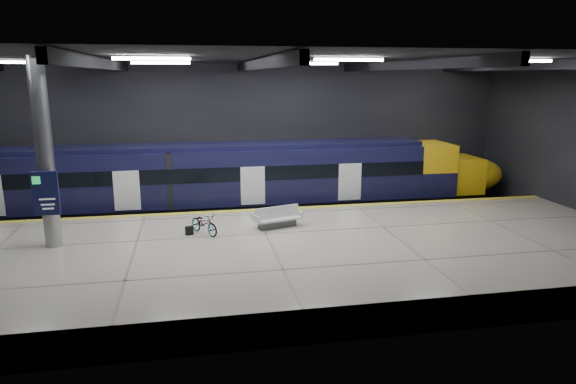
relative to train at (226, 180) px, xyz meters
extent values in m
plane|color=black|center=(1.09, -5.50, -2.06)|extent=(30.00, 30.00, 0.00)
cube|color=black|center=(1.09, 2.50, 1.94)|extent=(30.00, 0.10, 8.00)
cube|color=black|center=(1.09, -13.50, 1.94)|extent=(30.00, 0.10, 8.00)
cube|color=black|center=(1.09, -5.50, 5.94)|extent=(30.00, 16.00, 0.10)
cube|color=black|center=(-4.91, -5.50, 5.69)|extent=(0.25, 16.00, 0.40)
cube|color=black|center=(1.09, -5.50, 5.69)|extent=(0.25, 16.00, 0.40)
cube|color=black|center=(7.09, -5.50, 5.69)|extent=(0.25, 16.00, 0.40)
cube|color=black|center=(13.09, -5.50, 5.69)|extent=(0.25, 16.00, 0.40)
cube|color=white|center=(-2.91, -7.50, 5.82)|extent=(2.60, 0.18, 0.10)
cube|color=white|center=(4.09, -7.50, 5.82)|extent=(2.60, 0.18, 0.10)
cube|color=white|center=(11.09, -7.50, 5.82)|extent=(2.60, 0.18, 0.10)
cube|color=white|center=(-2.91, -1.50, 5.82)|extent=(2.60, 0.18, 0.10)
cube|color=white|center=(4.09, -1.50, 5.82)|extent=(2.60, 0.18, 0.10)
cube|color=white|center=(11.09, -1.50, 5.82)|extent=(2.60, 0.18, 0.10)
cube|color=#BFB5A1|center=(1.09, -8.00, -1.51)|extent=(30.00, 11.00, 1.10)
cube|color=yellow|center=(1.09, -2.75, -0.95)|extent=(30.00, 0.40, 0.01)
cube|color=gray|center=(1.09, -0.72, -1.98)|extent=(30.00, 0.08, 0.16)
cube|color=gray|center=(1.09, 0.72, -1.98)|extent=(30.00, 0.08, 0.16)
cube|color=black|center=(-1.80, 0.00, -1.51)|extent=(24.00, 2.58, 0.80)
cube|color=black|center=(-1.80, 0.00, 0.27)|extent=(24.00, 2.80, 2.75)
cube|color=black|center=(-1.80, 0.00, 1.76)|extent=(24.00, 2.30, 0.24)
cube|color=black|center=(-1.80, -1.41, 0.54)|extent=(24.00, 0.04, 0.70)
cube|color=white|center=(1.20, -1.41, -0.06)|extent=(1.20, 0.05, 1.90)
cube|color=yellow|center=(11.20, 0.00, 0.27)|extent=(2.00, 2.80, 2.75)
ellipsoid|color=yellow|center=(13.80, 0.00, -0.21)|extent=(3.60, 2.52, 1.90)
cube|color=black|center=(11.50, 0.00, 0.44)|extent=(1.60, 2.38, 0.80)
cube|color=#595B60|center=(1.70, -5.68, -0.81)|extent=(1.65, 0.92, 0.29)
cube|color=silver|center=(1.70, -5.68, -0.59)|extent=(2.12, 1.36, 0.08)
cube|color=silver|center=(1.70, -5.68, -0.31)|extent=(1.91, 0.64, 0.49)
cube|color=silver|center=(0.76, -5.96, -0.47)|extent=(0.29, 0.82, 0.29)
cube|color=silver|center=(2.64, -5.40, -0.47)|extent=(0.29, 0.82, 0.29)
imported|color=#99999E|center=(-1.33, -6.09, -0.52)|extent=(1.42, 1.71, 0.88)
cube|color=black|center=(-1.93, -6.09, -0.78)|extent=(0.34, 0.27, 0.35)
cylinder|color=#9EA0A5|center=(-6.91, -6.50, 2.49)|extent=(0.60, 0.60, 6.90)
cube|color=#10133C|center=(-6.91, -6.92, 1.14)|extent=(0.90, 0.12, 1.60)
camera|label=1|loc=(-1.73, -26.10, 5.24)|focal=32.00mm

